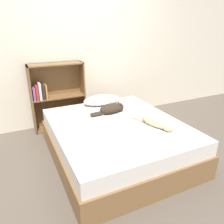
# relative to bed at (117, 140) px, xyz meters

# --- Properties ---
(ground_plane) EXTENTS (8.00, 8.00, 0.00)m
(ground_plane) POSITION_rel_bed_xyz_m (0.00, 0.00, -0.23)
(ground_plane) COLOR brown
(wall_back) EXTENTS (8.00, 0.06, 2.50)m
(wall_back) POSITION_rel_bed_xyz_m (0.00, 1.39, 1.02)
(wall_back) COLOR silver
(wall_back) RESTS_ON ground_plane
(bed) EXTENTS (1.58, 1.83, 0.48)m
(bed) POSITION_rel_bed_xyz_m (0.00, 0.00, 0.00)
(bed) COLOR brown
(bed) RESTS_ON ground_plane
(pillow) EXTENTS (0.57, 0.31, 0.14)m
(pillow) POSITION_rel_bed_xyz_m (0.10, 0.73, 0.31)
(pillow) COLOR white
(pillow) RESTS_ON bed
(cat_light) EXTENTS (0.28, 0.59, 0.16)m
(cat_light) POSITION_rel_bed_xyz_m (0.39, -0.32, 0.32)
(cat_light) COLOR beige
(cat_light) RESTS_ON bed
(cat_dark) EXTENTS (0.50, 0.19, 0.14)m
(cat_dark) POSITION_rel_bed_xyz_m (0.09, 0.33, 0.31)
(cat_dark) COLOR #33281E
(cat_dark) RESTS_ON bed
(bookshelf) EXTENTS (0.85, 0.26, 1.07)m
(bookshelf) POSITION_rel_bed_xyz_m (-0.49, 1.26, 0.32)
(bookshelf) COLOR brown
(bookshelf) RESTS_ON ground_plane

